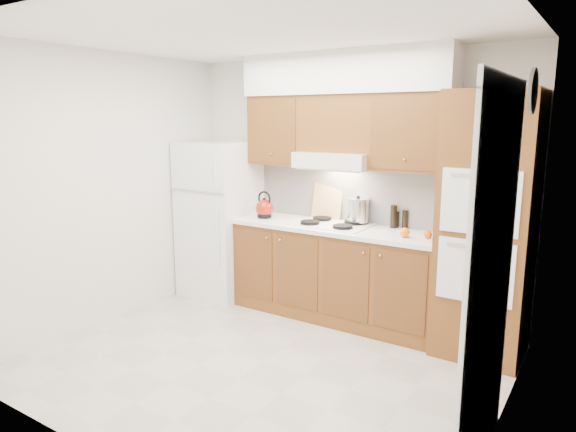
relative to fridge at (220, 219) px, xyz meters
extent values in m
plane|color=#B7B0A0|center=(1.41, -1.14, -0.86)|extent=(3.60, 3.60, 0.00)
plane|color=white|center=(1.41, -1.14, 1.74)|extent=(3.60, 3.60, 0.00)
cube|color=silver|center=(1.41, 0.36, 0.44)|extent=(3.60, 0.02, 2.60)
cube|color=silver|center=(-0.40, -1.14, 0.44)|extent=(0.02, 3.00, 2.60)
cube|color=silver|center=(3.21, -1.14, 0.44)|extent=(0.02, 3.00, 2.60)
cube|color=white|center=(0.00, 0.00, 0.00)|extent=(0.75, 0.72, 1.72)
cube|color=brown|center=(1.43, 0.06, -0.41)|extent=(2.11, 0.60, 0.90)
cube|color=white|center=(1.43, 0.05, 0.06)|extent=(2.13, 0.62, 0.04)
cube|color=white|center=(1.43, 0.34, 0.36)|extent=(2.11, 0.03, 0.56)
cube|color=brown|center=(2.85, 0.03, 0.24)|extent=(0.70, 0.65, 2.20)
cube|color=brown|center=(0.69, 0.19, 0.99)|extent=(0.63, 0.33, 0.70)
cube|color=brown|center=(2.12, 0.19, 0.99)|extent=(0.73, 0.33, 0.70)
cube|color=silver|center=(1.38, 0.13, 0.71)|extent=(0.75, 0.45, 0.15)
cube|color=brown|center=(1.38, 0.19, 1.06)|extent=(0.75, 0.33, 0.55)
cube|color=silver|center=(1.43, 0.18, 1.54)|extent=(2.13, 0.36, 0.40)
cube|color=white|center=(1.38, 0.07, 0.09)|extent=(0.74, 0.50, 0.01)
cube|color=black|center=(3.19, -1.49, 0.19)|extent=(0.02, 0.90, 2.10)
cylinder|color=#3F3833|center=(3.19, -0.59, 1.29)|extent=(0.02, 0.30, 0.30)
sphere|color=maroon|center=(0.61, 0.00, 0.18)|extent=(0.19, 0.19, 0.19)
cube|color=tan|center=(1.20, 0.31, 0.28)|extent=(0.33, 0.13, 0.43)
cylinder|color=silver|center=(1.58, 0.23, 0.22)|extent=(0.27, 0.27, 0.22)
cylinder|color=black|center=(1.94, 0.27, 0.19)|extent=(0.08, 0.08, 0.22)
cylinder|color=black|center=(2.04, 0.31, 0.17)|extent=(0.06, 0.06, 0.18)
cylinder|color=black|center=(1.95, 0.31, 0.16)|extent=(0.07, 0.07, 0.16)
sphere|color=#DF620B|center=(2.36, 0.02, 0.12)|extent=(0.09, 0.09, 0.07)
sphere|color=orange|center=(2.17, -0.05, 0.12)|extent=(0.10, 0.10, 0.09)
camera|label=1|loc=(3.72, -4.32, 1.12)|focal=32.00mm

